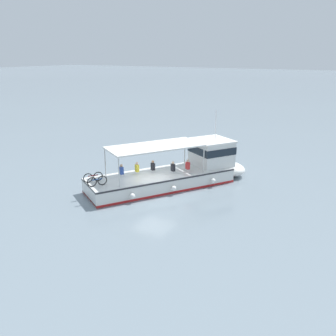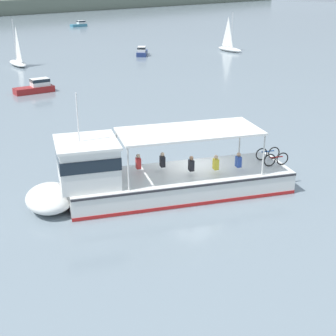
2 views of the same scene
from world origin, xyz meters
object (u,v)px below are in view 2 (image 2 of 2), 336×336
Objects in this scene: sailboat_horizon_west at (230,47)px; motorboat_off_stern at (142,52)px; sailboat_off_bow at (18,61)px; ferry_main at (148,178)px; motorboat_near_starboard at (80,24)px; motorboat_far_left at (36,87)px.

motorboat_off_stern is (-11.44, 6.51, 0.00)m from sailboat_horizon_west.
motorboat_off_stern is at bearing -18.33° from sailboat_off_bow.
motorboat_off_stern is at bearing 45.19° from ferry_main.
ferry_main is 89.80m from motorboat_near_starboard.
sailboat_horizon_west is at bearing -101.46° from motorboat_near_starboard.
ferry_main is 41.11m from sailboat_off_bow.
motorboat_near_starboard is 0.99× the size of motorboat_far_left.
sailboat_off_bow is at bearing 66.59° from ferry_main.
motorboat_off_stern is 24.38m from motorboat_far_left.
motorboat_far_left is at bearing -158.73° from motorboat_off_stern.
ferry_main is at bearing -134.81° from motorboat_off_stern.
ferry_main is 2.30× the size of sailboat_off_bow.
ferry_main is at bearing -126.25° from motorboat_near_starboard.
motorboat_far_left is at bearing -131.77° from motorboat_near_starboard.
motorboat_near_starboard is at bearing 53.75° from ferry_main.
sailboat_off_bow is at bearing 156.70° from sailboat_horizon_west.
motorboat_near_starboard is 65.43m from motorboat_far_left.
sailboat_off_bow is 1.44× the size of motorboat_near_starboard.
sailboat_horizon_west reaches higher than ferry_main.
sailboat_off_bow is (-15.91, 5.27, -0.00)m from motorboat_off_stern.
motorboat_off_stern is at bearing 21.27° from motorboat_far_left.
sailboat_off_bow is at bearing -136.67° from motorboat_near_starboard.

